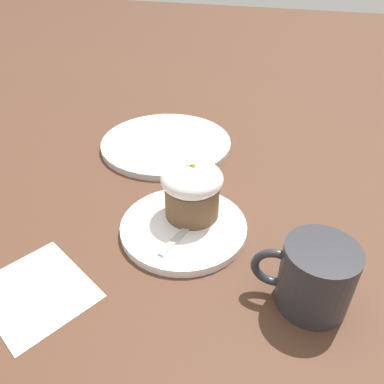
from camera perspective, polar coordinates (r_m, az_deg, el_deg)
ground_plane at (r=0.60m, az=-1.28°, el=-5.84°), size 4.00×4.00×0.00m
dessert_plate at (r=0.60m, az=-1.28°, el=-5.37°), size 0.20×0.20×0.01m
carrot_cake at (r=0.58m, az=-0.00°, el=0.42°), size 0.10×0.10×0.10m
spoon at (r=0.58m, az=-0.82°, el=-5.32°), size 0.05×0.10×0.01m
coffee_cup at (r=0.50m, az=18.12°, el=-12.12°), size 0.13×0.09×0.09m
side_plate at (r=0.83m, az=-3.96°, el=7.43°), size 0.28×0.28×0.01m
paper_napkin at (r=0.56m, az=-22.58°, el=-13.75°), size 0.19×0.18×0.00m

